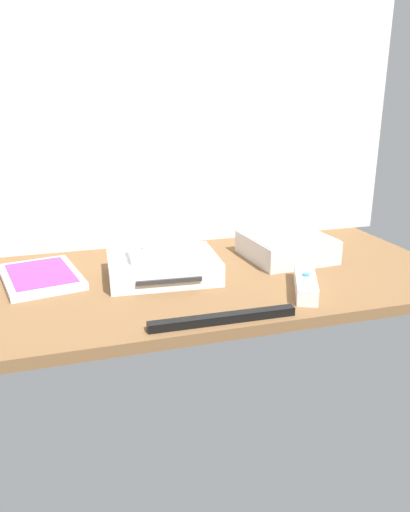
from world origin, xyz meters
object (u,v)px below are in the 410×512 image
Objects in this scene: mini_computer at (286,246)px; remote_classic_pad at (166,252)px; remote_wand at (305,283)px; sensor_bar at (223,318)px; game_console at (163,267)px; game_case at (41,276)px.

remote_classic_pad reaches higher than mini_computer.
remote_classic_pad is at bearing 173.02° from remote_wand.
remote_classic_pad reaches higher than sensor_bar.
remote_classic_pad reaches higher than game_console.
game_console is at bearing -171.96° from mini_computer.
remote_wand is at bearing -34.56° from game_case.
game_console is at bearing -24.11° from game_case.
sensor_bar is at bearing -77.02° from remote_classic_pad.
remote_classic_pad is at bearing -40.09° from game_console.
sensor_bar is (-18.65, -8.05, -0.81)cm from remote_wand.
remote_classic_pad reaches higher than game_case.
mini_computer reaches higher than sensor_bar.
mini_computer is at bearing 49.13° from sensor_bar.
game_console reaches higher than remote_wand.
remote_classic_pad reaches higher than remote_wand.
remote_classic_pad is 0.61× the size of sensor_bar.
sensor_bar is at bearing -131.76° from remote_wand.
remote_wand is (23.32, -14.72, -0.69)cm from game_console.
remote_wand is (46.37, -19.98, 0.75)cm from game_case.
mini_computer reaches higher than game_case.
game_case is (-51.63, 1.22, -1.88)cm from mini_computer.
mini_computer is 51.68cm from game_case.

